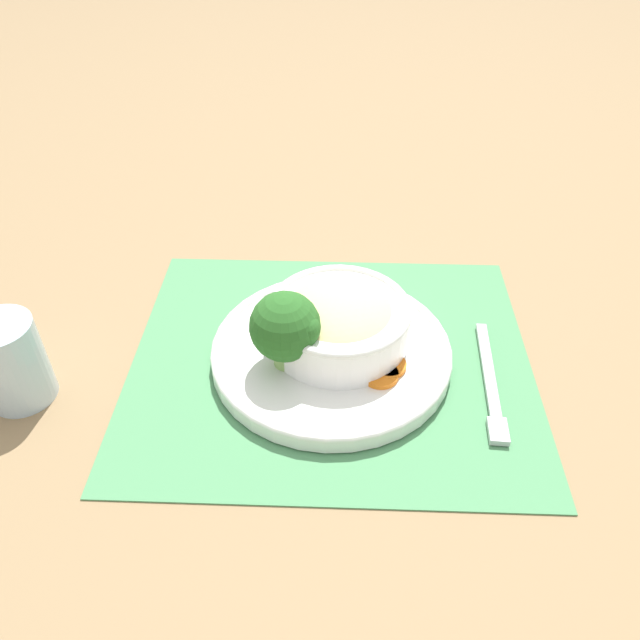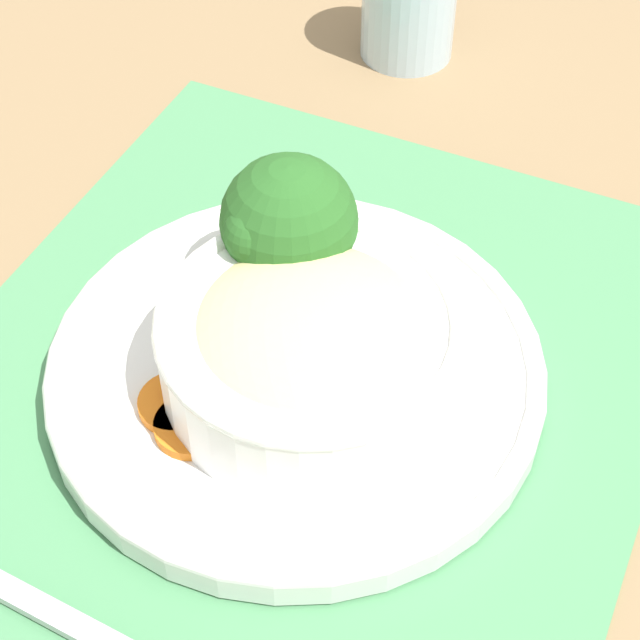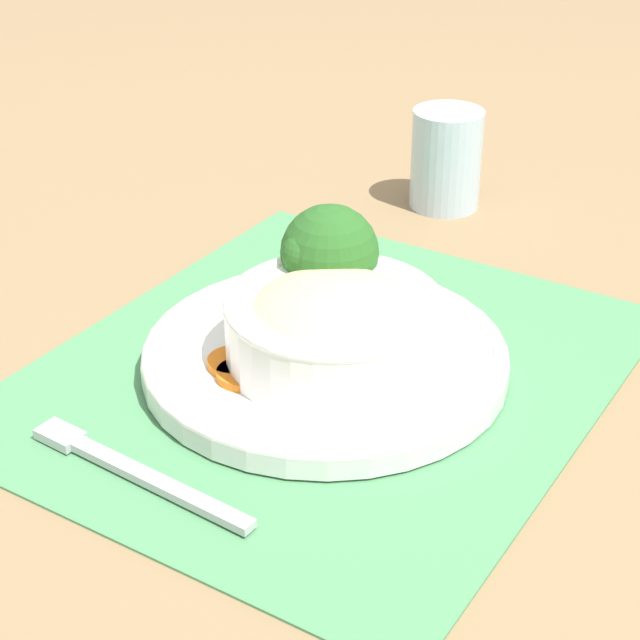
# 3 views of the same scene
# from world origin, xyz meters

# --- Properties ---
(ground_plane) EXTENTS (4.00, 4.00, 0.00)m
(ground_plane) POSITION_xyz_m (0.00, 0.00, 0.00)
(ground_plane) COLOR #8C704C
(placemat) EXTENTS (0.47, 0.40, 0.00)m
(placemat) POSITION_xyz_m (0.00, 0.00, 0.00)
(placemat) COLOR #4C8C59
(placemat) RESTS_ON ground_plane
(plate) EXTENTS (0.28, 0.28, 0.02)m
(plate) POSITION_xyz_m (0.00, 0.00, 0.02)
(plate) COLOR white
(plate) RESTS_ON placemat
(bowl) EXTENTS (0.16, 0.16, 0.06)m
(bowl) POSITION_xyz_m (-0.01, -0.01, 0.05)
(bowl) COLOR white
(bowl) RESTS_ON plate
(broccoli_floret) EXTENTS (0.08, 0.08, 0.09)m
(broccoli_floret) POSITION_xyz_m (0.05, 0.03, 0.07)
(broccoli_floret) COLOR #84AD5B
(broccoli_floret) RESTS_ON plate
(carrot_slice_near) EXTENTS (0.04, 0.04, 0.01)m
(carrot_slice_near) POSITION_xyz_m (-0.06, 0.04, 0.02)
(carrot_slice_near) COLOR orange
(carrot_slice_near) RESTS_ON plate
(carrot_slice_middle) EXTENTS (0.04, 0.04, 0.01)m
(carrot_slice_middle) POSITION_xyz_m (-0.06, 0.03, 0.02)
(carrot_slice_middle) COLOR orange
(carrot_slice_middle) RESTS_ON plate
(water_glass) EXTENTS (0.07, 0.07, 0.10)m
(water_glass) POSITION_xyz_m (0.33, 0.07, 0.04)
(water_glass) COLOR silver
(water_glass) RESTS_ON ground_plane
(fork) EXTENTS (0.02, 0.18, 0.01)m
(fork) POSITION_xyz_m (-0.18, 0.05, 0.01)
(fork) COLOR #B7B7BC
(fork) RESTS_ON placemat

